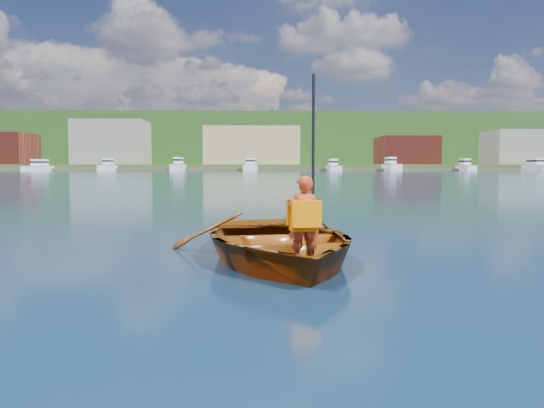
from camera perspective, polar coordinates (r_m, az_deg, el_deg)
The scene contains 8 objects.
ground at distance 7.04m, azimuth 11.51°, elevation -6.17°, with size 600.00×600.00×0.00m.
rowboat at distance 7.03m, azimuth 0.45°, elevation -4.00°, with size 3.40×4.32×0.81m.
child_paddler at distance 6.14m, azimuth 3.46°, elevation -1.54°, with size 0.41×0.39×2.22m.
shoreline at distance 243.55m, azimuth -0.63°, elevation 6.14°, with size 400.00×140.00×22.00m.
dock at distance 154.88m, azimuth -3.24°, elevation 3.69°, with size 160.05×7.65×0.80m.
waterfront_buildings at distance 172.00m, azimuth -3.08°, elevation 6.16°, with size 202.00×16.00×14.00m.
marina_yachts at distance 150.25m, azimuth 1.69°, elevation 4.05°, with size 145.08×13.64×4.30m.
hillside_trees at distance 232.05m, azimuth -4.23°, elevation 7.52°, with size 269.56×80.43×24.70m.
Camera 1 is at (-1.51, -6.76, 1.23)m, focal length 35.00 mm.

